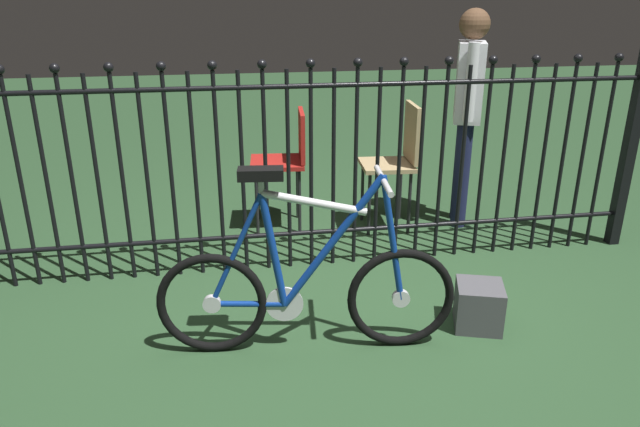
% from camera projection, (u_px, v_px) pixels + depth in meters
% --- Properties ---
extents(ground_plane, '(20.00, 20.00, 0.00)m').
position_uv_depth(ground_plane, '(351.00, 324.00, 3.09)').
color(ground_plane, '#284729').
extents(iron_fence, '(4.11, 0.07, 1.36)m').
position_uv_depth(iron_fence, '(318.00, 162.00, 3.52)').
color(iron_fence, black).
rests_on(iron_fence, ground).
extents(bicycle, '(1.42, 0.40, 0.93)m').
position_uv_depth(bicycle, '(307.00, 289.00, 2.77)').
color(bicycle, black).
rests_on(bicycle, ground).
extents(chair_tan, '(0.39, 0.39, 0.91)m').
position_uv_depth(chair_tan, '(398.00, 154.00, 4.17)').
color(chair_tan, black).
rests_on(chair_tan, ground).
extents(chair_red, '(0.41, 0.41, 0.86)m').
position_uv_depth(chair_red, '(287.00, 155.00, 4.19)').
color(chair_red, black).
rests_on(chair_red, ground).
extents(person_visitor, '(0.27, 0.45, 1.54)m').
position_uv_depth(person_visitor, '(468.00, 102.00, 4.13)').
color(person_visitor, '#191E3F').
rests_on(person_visitor, ground).
extents(display_crate, '(0.30, 0.30, 0.24)m').
position_uv_depth(display_crate, '(479.00, 306.00, 3.03)').
color(display_crate, '#4C4C51').
rests_on(display_crate, ground).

